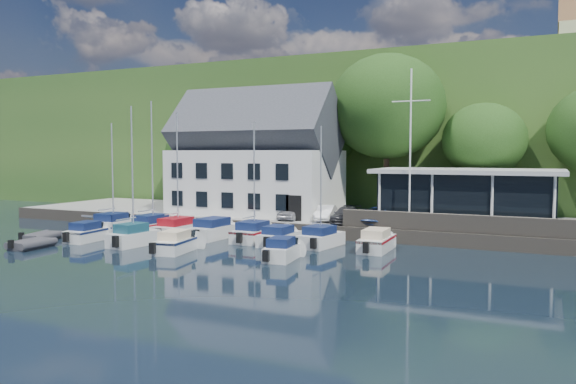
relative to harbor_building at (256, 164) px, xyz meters
name	(u,v)px	position (x,y,z in m)	size (l,w,h in m)	color
ground	(227,264)	(7.00, -16.50, -5.35)	(180.00, 180.00, 0.00)	black
quay	(334,221)	(7.00, 1.00, -4.85)	(60.00, 13.00, 1.00)	gray
quay_face	(304,231)	(7.00, -5.50, -4.85)	(60.00, 0.30, 1.00)	#5B5348
hillside	(434,142)	(7.00, 45.50, 2.65)	(160.00, 75.00, 16.00)	#254B1C
field_patch	(494,92)	(15.00, 53.50, 10.80)	(50.00, 30.00, 0.30)	#566834
harbor_building	(256,164)	(0.00, 0.00, 0.00)	(14.40, 8.20, 8.70)	silver
club_pavilion	(467,197)	(18.00, -0.50, -2.30)	(13.20, 7.20, 4.10)	black
seawall	(473,224)	(19.00, -5.10, -3.75)	(18.00, 0.50, 1.20)	#5B5348
gangway	(113,228)	(-9.50, -7.50, -5.35)	(1.20, 6.00, 1.40)	silver
car_silver	(292,212)	(4.92, -3.15, -3.74)	(1.44, 3.58, 1.22)	silver
car_white	(326,213)	(7.68, -2.77, -3.75)	(1.27, 3.63, 1.20)	white
car_dgrey	(346,215)	(9.55, -3.34, -3.76)	(1.66, 4.09, 1.19)	#2A2B2F
car_blue	(378,215)	(12.04, -3.19, -3.66)	(1.59, 4.02, 1.37)	navy
flagpole	(410,149)	(14.61, -4.44, 1.20)	(2.66, 0.20, 11.10)	silver
tree_0	(194,164)	(-10.63, 6.03, -0.26)	(5.98, 5.98, 8.17)	#1B3911
tree_2	(315,155)	(3.53, 5.07, 0.71)	(7.41, 7.41, 10.12)	#1B3911
tree_3	(387,134)	(10.39, 5.03, 2.62)	(10.20, 10.20, 13.93)	#1B3911
tree_4	(483,159)	(18.41, 6.06, 0.39)	(6.93, 6.93, 9.47)	#1B3911
boat_r1_0	(113,174)	(-8.02, -9.09, -0.71)	(2.26, 5.64, 9.27)	silver
boat_r1_1	(152,173)	(-4.23, -8.90, -0.59)	(2.05, 6.55, 9.52)	silver
boat_r1_2	(178,178)	(-1.93, -8.84, -0.97)	(2.07, 6.52, 8.75)	silver
boat_r1_3	(214,228)	(1.09, -8.55, -4.59)	(2.16, 6.51, 1.52)	silver
boat_r1_4	(254,178)	(4.54, -8.68, -0.86)	(2.13, 5.66, 8.99)	silver
boat_r1_5	(279,235)	(6.86, -9.37, -4.67)	(2.03, 5.10, 1.36)	silver
boat_r1_6	(321,182)	(9.63, -8.72, -1.00)	(2.02, 5.32, 8.70)	silver
boat_r1_7	(377,240)	(13.51, -8.70, -4.63)	(1.79, 5.72, 1.44)	silver
boat_r2_0	(88,231)	(-6.34, -13.58, -4.65)	(1.74, 4.86, 1.41)	silver
boat_r2_1	(132,176)	(-1.99, -13.80, -0.62)	(1.79, 5.21, 9.46)	silver
boat_r2_2	(177,241)	(2.08, -14.50, -4.65)	(1.73, 5.32, 1.40)	silver
boat_r2_3	(282,248)	(9.30, -14.01, -4.68)	(1.63, 4.52, 1.35)	silver
dinghy_0	(42,235)	(-9.49, -14.78, -4.98)	(1.90, 3.17, 0.74)	#333338
dinghy_1	(31,243)	(-7.51, -17.39, -4.98)	(1.89, 3.16, 0.74)	#333338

